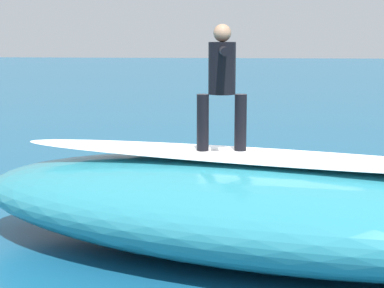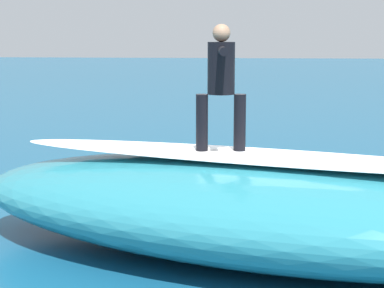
# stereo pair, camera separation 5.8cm
# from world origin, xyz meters

# --- Properties ---
(ground_plane) EXTENTS (120.00, 120.00, 0.00)m
(ground_plane) POSITION_xyz_m (0.00, 0.00, 0.00)
(ground_plane) COLOR #145175
(wave_crest) EXTENTS (8.70, 5.29, 1.25)m
(wave_crest) POSITION_xyz_m (0.10, 1.75, 0.62)
(wave_crest) COLOR teal
(wave_crest) RESTS_ON ground_plane
(wave_foam_lip) EXTENTS (6.96, 2.97, 0.08)m
(wave_foam_lip) POSITION_xyz_m (0.10, 1.75, 1.29)
(wave_foam_lip) COLOR white
(wave_foam_lip) RESTS_ON wave_crest
(surfboard_riding) EXTENTS (2.13, 0.69, 0.08)m
(surfboard_riding) POSITION_xyz_m (0.68, 1.59, 1.29)
(surfboard_riding) COLOR silver
(surfboard_riding) RESTS_ON wave_crest
(surfer_riding) EXTENTS (0.63, 1.51, 1.59)m
(surfer_riding) POSITION_xyz_m (0.68, 1.59, 2.26)
(surfer_riding) COLOR black
(surfer_riding) RESTS_ON surfboard_riding
(surfboard_paddling) EXTENTS (2.46, 1.08, 0.09)m
(surfboard_paddling) POSITION_xyz_m (1.75, -2.10, 0.05)
(surfboard_paddling) COLOR silver
(surfboard_paddling) RESTS_ON ground_plane
(surfer_paddling) EXTENTS (1.55, 0.60, 0.28)m
(surfer_paddling) POSITION_xyz_m (1.87, -2.13, 0.21)
(surfer_paddling) COLOR black
(surfer_paddling) RESTS_ON surfboard_paddling
(foam_patch_far) EXTENTS (1.22, 1.16, 0.14)m
(foam_patch_far) POSITION_xyz_m (-0.72, 0.45, 0.07)
(foam_patch_far) COLOR white
(foam_patch_far) RESTS_ON ground_plane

